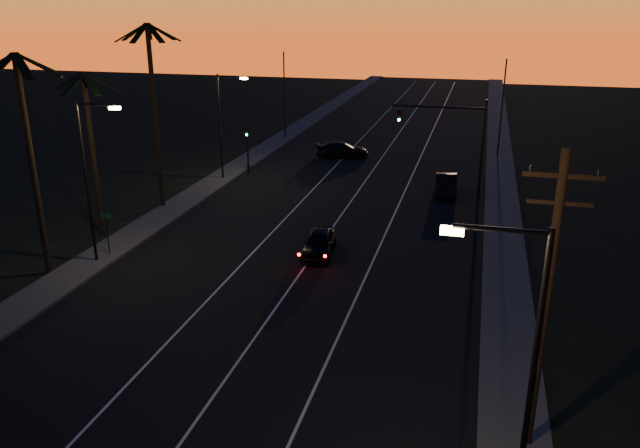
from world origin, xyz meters
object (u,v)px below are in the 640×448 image
(lead_car, at_px, (319,243))
(cross_car, at_px, (342,150))
(utility_pole, at_px, (546,300))
(right_car, at_px, (446,185))
(signal_mast, at_px, (452,128))

(lead_car, xyz_separation_m, cross_car, (-3.93, 23.59, 0.01))
(utility_pole, height_order, cross_car, utility_pole)
(right_car, bearing_deg, lead_car, -114.10)
(cross_car, bearing_deg, lead_car, -80.53)
(signal_mast, distance_m, lead_car, 17.45)
(utility_pole, bearing_deg, right_car, 99.07)
(lead_car, bearing_deg, utility_pole, -52.81)
(utility_pole, distance_m, cross_car, 40.88)
(lead_car, distance_m, right_car, 15.42)
(signal_mast, distance_m, cross_car, 13.56)
(signal_mast, relative_size, right_car, 1.58)
(right_car, height_order, cross_car, same)
(utility_pole, xyz_separation_m, right_car, (-4.52, 28.34, -4.58))
(lead_car, height_order, cross_car, cross_car)
(lead_car, relative_size, cross_car, 0.89)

